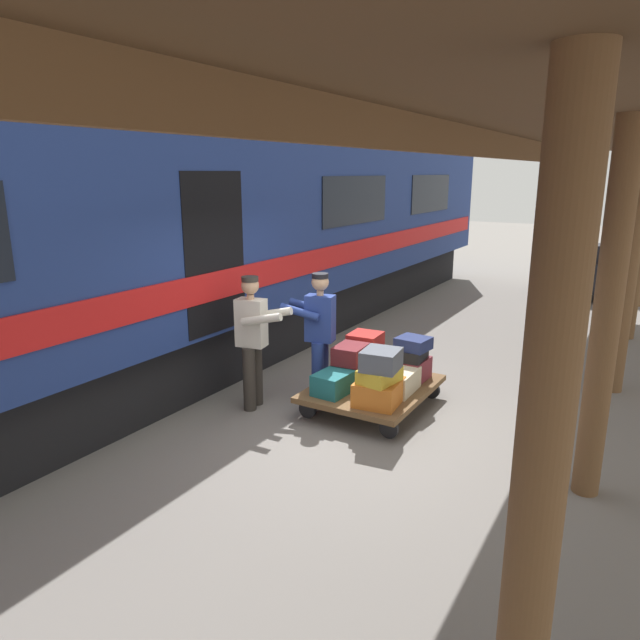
# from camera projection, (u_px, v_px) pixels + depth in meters

# --- Properties ---
(ground_plane) EXTENTS (60.00, 60.00, 0.00)m
(ground_plane) POSITION_uv_depth(u_px,v_px,m) (358.00, 434.00, 6.65)
(ground_plane) COLOR slate
(platform_canopy) EXTENTS (3.20, 18.98, 3.56)m
(platform_canopy) POSITION_uv_depth(u_px,v_px,m) (622.00, 131.00, 4.67)
(platform_canopy) COLOR brown
(platform_canopy) RESTS_ON ground_plane
(train_car) EXTENTS (3.02, 21.80, 4.00)m
(train_car) POSITION_uv_depth(u_px,v_px,m) (131.00, 238.00, 7.87)
(train_car) COLOR navy
(train_car) RESTS_ON ground_plane
(luggage_cart) EXTENTS (1.36, 1.73, 0.30)m
(luggage_cart) POSITION_uv_depth(u_px,v_px,m) (372.00, 389.00, 7.33)
(luggage_cart) COLOR brown
(luggage_cart) RESTS_ON ground_plane
(suitcase_burgundy_valise) EXTENTS (0.45, 0.50, 0.28)m
(suitcase_burgundy_valise) POSITION_uv_depth(u_px,v_px,m) (410.00, 369.00, 7.53)
(suitcase_burgundy_valise) COLOR maroon
(suitcase_burgundy_valise) RESTS_ON luggage_cart
(suitcase_gray_aluminum) EXTENTS (0.56, 0.69, 0.28)m
(suitcase_gray_aluminum) POSITION_uv_depth(u_px,v_px,m) (368.00, 361.00, 7.84)
(suitcase_gray_aluminum) COLOR #9EA0A5
(suitcase_gray_aluminum) RESTS_ON luggage_cart
(suitcase_cream_canvas) EXTENTS (0.50, 0.60, 0.27)m
(suitcase_cream_canvas) POSITION_uv_depth(u_px,v_px,m) (395.00, 380.00, 7.14)
(suitcase_cream_canvas) COLOR beige
(suitcase_cream_canvas) RESTS_ON luggage_cart
(suitcase_orange_carryall) EXTENTS (0.54, 0.61, 0.28)m
(suitcase_orange_carryall) POSITION_uv_depth(u_px,v_px,m) (379.00, 392.00, 6.74)
(suitcase_orange_carryall) COLOR #CC6B23
(suitcase_orange_carryall) RESTS_ON luggage_cart
(suitcase_brown_leather) EXTENTS (0.38, 0.45, 0.27)m
(suitcase_brown_leather) POSITION_uv_depth(u_px,v_px,m) (351.00, 372.00, 7.44)
(suitcase_brown_leather) COLOR brown
(suitcase_brown_leather) RESTS_ON luggage_cart
(suitcase_teal_softside) EXTENTS (0.40, 0.52, 0.26)m
(suitcase_teal_softside) POSITION_uv_depth(u_px,v_px,m) (333.00, 383.00, 7.05)
(suitcase_teal_softside) COLOR #1E666B
(suitcase_teal_softside) RESTS_ON luggage_cart
(suitcase_maroon_trunk) EXTENTS (0.39, 0.48, 0.23)m
(suitcase_maroon_trunk) POSITION_uv_depth(u_px,v_px,m) (351.00, 354.00, 7.34)
(suitcase_maroon_trunk) COLOR maroon
(suitcase_maroon_trunk) RESTS_ON suitcase_brown_leather
(suitcase_yellow_case) EXTENTS (0.42, 0.53, 0.16)m
(suitcase_yellow_case) POSITION_uv_depth(u_px,v_px,m) (379.00, 375.00, 6.65)
(suitcase_yellow_case) COLOR gold
(suitcase_yellow_case) RESTS_ON suitcase_orange_carryall
(suitcase_red_plastic) EXTENTS (0.43, 0.45, 0.26)m
(suitcase_red_plastic) POSITION_uv_depth(u_px,v_px,m) (365.00, 342.00, 7.76)
(suitcase_red_plastic) COLOR #AD231E
(suitcase_red_plastic) RESTS_ON suitcase_gray_aluminum
(suitcase_black_hardshell) EXTENTS (0.37, 0.47, 0.14)m
(suitcase_black_hardshell) POSITION_uv_depth(u_px,v_px,m) (411.00, 354.00, 7.45)
(suitcase_black_hardshell) COLOR black
(suitcase_black_hardshell) RESTS_ON suitcase_burgundy_valise
(suitcase_navy_fabric) EXTENTS (0.43, 0.41, 0.16)m
(suitcase_navy_fabric) POSITION_uv_depth(u_px,v_px,m) (413.00, 343.00, 7.39)
(suitcase_navy_fabric) COLOR navy
(suitcase_navy_fabric) RESTS_ON suitcase_black_hardshell
(suitcase_slate_roller) EXTENTS (0.45, 0.48, 0.23)m
(suitcase_slate_roller) POSITION_uv_depth(u_px,v_px,m) (381.00, 360.00, 6.57)
(suitcase_slate_roller) COLOR #4C515B
(suitcase_slate_roller) RESTS_ON suitcase_yellow_case
(porter_in_overalls) EXTENTS (0.72, 0.52, 1.70)m
(porter_in_overalls) POSITION_uv_depth(u_px,v_px,m) (319.00, 333.00, 7.42)
(porter_in_overalls) COLOR navy
(porter_in_overalls) RESTS_ON ground_plane
(porter_by_door) EXTENTS (0.71, 0.51, 1.70)m
(porter_by_door) POSITION_uv_depth(u_px,v_px,m) (253.00, 338.00, 7.19)
(porter_by_door) COLOR #332D28
(porter_by_door) RESTS_ON ground_plane
(baggage_tug) EXTENTS (1.38, 1.87, 1.30)m
(baggage_tug) POSITION_uv_depth(u_px,v_px,m) (581.00, 271.00, 13.89)
(baggage_tug) COLOR black
(baggage_tug) RESTS_ON ground_plane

